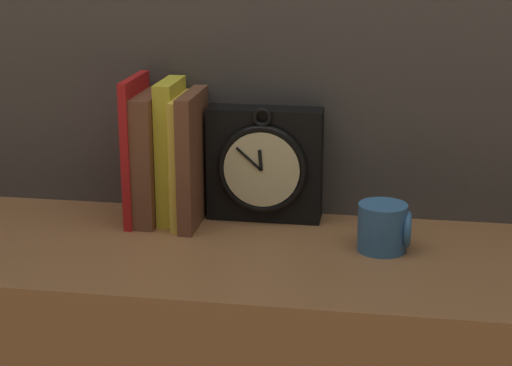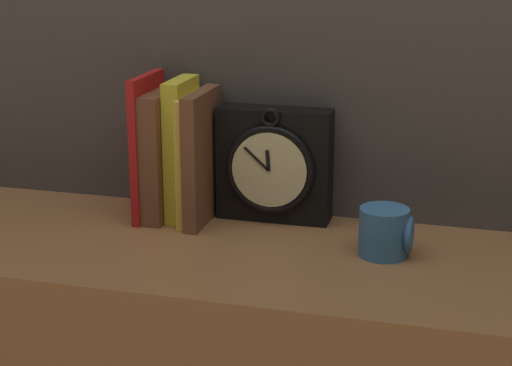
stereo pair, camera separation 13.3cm
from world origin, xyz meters
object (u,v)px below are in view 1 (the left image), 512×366
object	(u,v)px
clock	(264,165)
book_slot1_brown	(151,158)
book_slot2_yellow	(171,151)
mug	(384,228)
book_slot4_brown	(193,159)
book_slot0_red	(137,150)
book_slot3_yellow	(182,160)

from	to	relation	value
clock	book_slot1_brown	distance (m)	0.20
book_slot1_brown	book_slot2_yellow	world-z (taller)	book_slot2_yellow
book_slot1_brown	mug	size ratio (longest dim) A/B	2.67
book_slot1_brown	book_slot4_brown	bearing A→B (deg)	-5.10
book_slot0_red	book_slot1_brown	xyz separation A→B (m)	(0.02, 0.00, -0.01)
book_slot3_yellow	book_slot4_brown	world-z (taller)	book_slot4_brown
book_slot1_brown	book_slot3_yellow	distance (m)	0.06
clock	book_slot4_brown	distance (m)	0.13
book_slot4_brown	book_slot2_yellow	bearing A→B (deg)	158.36
book_slot2_yellow	mug	xyz separation A→B (m)	(0.37, -0.10, -0.08)
book_slot1_brown	book_slot0_red	bearing A→B (deg)	-174.54
clock	book_slot0_red	distance (m)	0.22
book_slot3_yellow	book_slot2_yellow	bearing A→B (deg)	152.85
book_slot0_red	book_slot1_brown	size ratio (longest dim) A/B	1.13
book_slot0_red	book_slot4_brown	xyz separation A→B (m)	(0.10, -0.00, -0.01)
book_slot0_red	book_slot4_brown	world-z (taller)	book_slot0_red
book_slot1_brown	book_slot3_yellow	size ratio (longest dim) A/B	1.01
book_slot0_red	clock	bearing A→B (deg)	9.33
clock	book_slot4_brown	world-z (taller)	book_slot4_brown
book_slot0_red	book_slot4_brown	size ratio (longest dim) A/B	1.10
book_slot0_red	book_slot2_yellow	distance (m)	0.06
clock	book_slot4_brown	bearing A→B (deg)	-161.05
book_slot1_brown	book_slot4_brown	size ratio (longest dim) A/B	0.97
clock	book_slot2_yellow	distance (m)	0.16
clock	mug	distance (m)	0.25
mug	book_slot1_brown	bearing A→B (deg)	168.03
book_slot2_yellow	mug	world-z (taller)	book_slot2_yellow
book_slot1_brown	book_slot3_yellow	world-z (taller)	book_slot1_brown
clock	book_slot3_yellow	world-z (taller)	book_slot3_yellow
book_slot3_yellow	mug	distance (m)	0.37
book_slot1_brown	clock	bearing A→B (deg)	9.82
book_slot0_red	book_slot2_yellow	size ratio (longest dim) A/B	1.03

